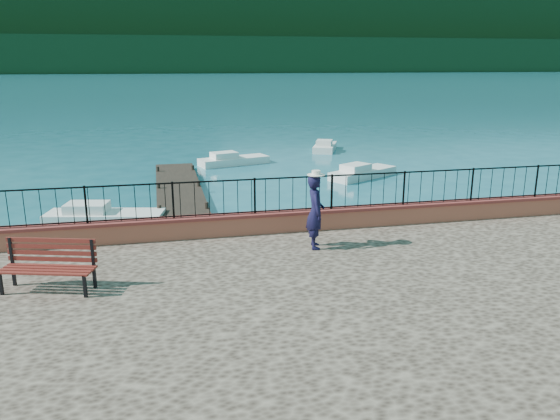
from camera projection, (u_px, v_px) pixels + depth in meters
name	position (u px, v px, depth m)	size (l,w,h in m)	color
ground	(299.00, 333.00, 12.08)	(2000.00, 2000.00, 0.00)	#19596B
parapet	(266.00, 222.00, 15.17)	(28.00, 0.46, 0.58)	#A44F3B
railing	(266.00, 196.00, 14.97)	(27.00, 0.05, 0.95)	black
dock	(181.00, 201.00, 22.91)	(2.00, 16.00, 0.30)	#2D231C
far_forest	(158.00, 55.00, 292.09)	(900.00, 60.00, 18.00)	black
foothills	(156.00, 35.00, 345.15)	(900.00, 120.00, 44.00)	black
companion_hill	(366.00, 67.00, 585.68)	(448.00, 384.00, 180.00)	#142D23
park_bench	(49.00, 276.00, 11.30)	(2.02, 1.15, 1.07)	black
person	(315.00, 212.00, 13.77)	(0.69, 0.45, 1.89)	black
hat	(316.00, 173.00, 13.51)	(0.44, 0.44, 0.12)	white
boat_0	(105.00, 213.00, 20.20)	(4.28, 1.30, 0.80)	silver
boat_2	(363.00, 170.00, 28.19)	(4.00, 1.30, 0.80)	silver
boat_4	(234.00, 158.00, 31.73)	(4.06, 1.30, 0.80)	silver
boat_5	(325.00, 145.00, 36.71)	(3.28, 1.30, 0.80)	silver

